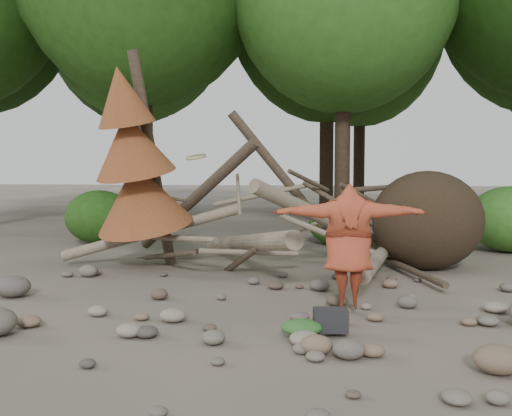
# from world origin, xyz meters

# --- Properties ---
(ground) EXTENTS (120.00, 120.00, 0.00)m
(ground) POSITION_xyz_m (0.00, 0.00, 0.00)
(ground) COLOR #514C44
(ground) RESTS_ON ground
(deadfall_pile) EXTENTS (8.55, 5.24, 3.30)m
(deadfall_pile) POSITION_xyz_m (2.02, 4.24, 0.95)
(deadfall_pile) COLOR #332619
(deadfall_pile) RESTS_ON ground
(dead_conifer) EXTENTS (2.06, 2.16, 4.35)m
(dead_conifer) POSITION_xyz_m (-3.12, 3.37, 2.11)
(dead_conifer) COLOR #4C3F30
(dead_conifer) RESTS_ON ground
(bush_left) EXTENTS (1.80, 1.80, 1.44)m
(bush_left) POSITION_xyz_m (-5.50, 7.20, 0.72)
(bush_left) COLOR #234F15
(bush_left) RESTS_ON ground
(bush_mid) EXTENTS (1.40, 1.40, 1.12)m
(bush_mid) POSITION_xyz_m (0.80, 7.80, 0.56)
(bush_mid) COLOR #2F651D
(bush_mid) RESTS_ON ground
(bush_right) EXTENTS (2.00, 2.00, 1.60)m
(bush_right) POSITION_xyz_m (5.00, 7.00, 0.80)
(bush_right) COLOR #3A7725
(bush_right) RESTS_ON ground
(frisbee_thrower) EXTENTS (3.28, 0.92, 2.16)m
(frisbee_thrower) POSITION_xyz_m (0.94, 0.57, 0.95)
(frisbee_thrower) COLOR #A33E24
(frisbee_thrower) RESTS_ON ground
(backpack) EXTENTS (0.44, 0.32, 0.27)m
(backpack) POSITION_xyz_m (0.70, -0.56, 0.14)
(backpack) COLOR black
(backpack) RESTS_ON ground
(cloth_green) EXTENTS (0.49, 0.41, 0.19)m
(cloth_green) POSITION_xyz_m (0.36, -0.74, 0.09)
(cloth_green) COLOR #2B5F26
(cloth_green) RESTS_ON ground
(cloth_orange) EXTENTS (0.26, 0.22, 0.10)m
(cloth_orange) POSITION_xyz_m (0.82, -0.07, 0.05)
(cloth_orange) COLOR #C05520
(cloth_orange) RESTS_ON ground
(boulder_front_right) EXTENTS (0.48, 0.44, 0.29)m
(boulder_front_right) POSITION_xyz_m (2.35, -1.62, 0.15)
(boulder_front_right) COLOR brown
(boulder_front_right) RESTS_ON ground
(boulder_mid_left) EXTENTS (0.57, 0.51, 0.34)m
(boulder_mid_left) POSITION_xyz_m (-4.27, 0.88, 0.17)
(boulder_mid_left) COLOR #5A514B
(boulder_mid_left) RESTS_ON ground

